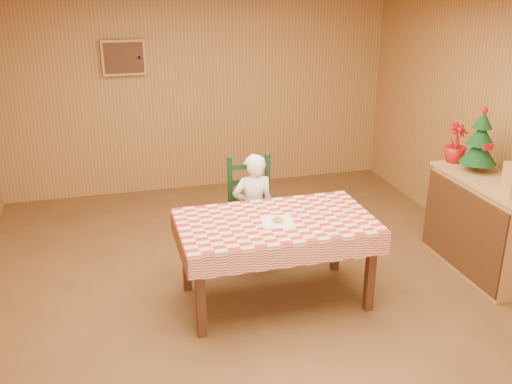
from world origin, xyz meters
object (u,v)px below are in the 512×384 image
at_px(dining_table, 276,228).
at_px(storage_bin, 506,264).
at_px(christmas_tree, 480,142).
at_px(seated_child, 253,209).
at_px(ladder_chair, 252,213).
at_px(shelf_unit, 484,225).

relative_size(dining_table, storage_bin, 4.24).
bearing_deg(christmas_tree, seated_child, 167.07).
relative_size(seated_child, christmas_tree, 1.81).
xyz_separation_m(christmas_tree, storage_bin, (0.05, -0.55, -1.02)).
xyz_separation_m(dining_table, christmas_tree, (2.08, 0.25, 0.52)).
xyz_separation_m(dining_table, storage_bin, (2.13, -0.30, -0.49)).
xyz_separation_m(dining_table, ladder_chair, (0.00, 0.79, -0.18)).
height_order(ladder_chair, christmas_tree, christmas_tree).
xyz_separation_m(seated_child, storage_bin, (2.13, -1.03, -0.37)).
relative_size(christmas_tree, storage_bin, 1.59).
bearing_deg(ladder_chair, christmas_tree, -14.40).
height_order(dining_table, ladder_chair, ladder_chair).
bearing_deg(ladder_chair, dining_table, -90.00).
distance_m(dining_table, seated_child, 0.74).
relative_size(ladder_chair, storage_bin, 2.77).
bearing_deg(shelf_unit, seated_child, 160.67).
relative_size(dining_table, shelf_unit, 1.34).
bearing_deg(shelf_unit, dining_table, -179.95).
height_order(seated_child, storage_bin, seated_child).
height_order(shelf_unit, christmas_tree, christmas_tree).
bearing_deg(christmas_tree, shelf_unit, -91.98).
distance_m(seated_child, shelf_unit, 2.20).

